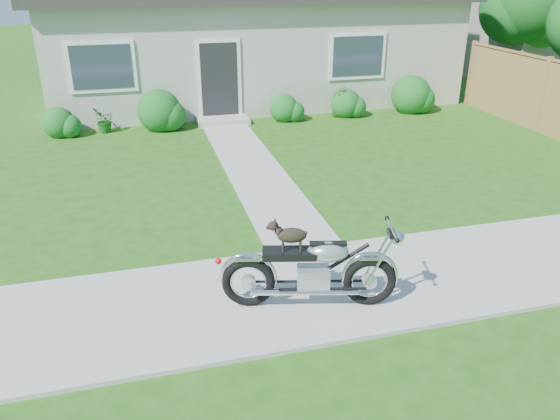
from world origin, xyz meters
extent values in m
plane|color=#235114|center=(0.00, 0.00, 0.00)|extent=(80.00, 80.00, 0.00)
cube|color=#9E9B93|center=(0.00, 0.00, 0.02)|extent=(24.00, 2.20, 0.04)
cube|color=#9E9B93|center=(-1.50, 5.00, 0.01)|extent=(1.20, 8.00, 0.03)
cube|color=#B4B1A3|center=(0.00, 12.00, 1.50)|extent=(12.00, 6.00, 3.00)
cube|color=black|center=(-1.50, 8.97, 1.05)|extent=(1.00, 0.06, 2.10)
cube|color=#9E9B93|center=(-1.50, 8.62, 0.08)|extent=(1.40, 0.70, 0.16)
cube|color=#2D3847|center=(-4.50, 8.97, 1.60)|extent=(1.70, 0.05, 1.30)
cube|color=#2D3847|center=(2.50, 8.97, 1.60)|extent=(1.70, 0.05, 1.30)
cube|color=#905E40|center=(6.30, 5.75, 0.90)|extent=(0.08, 6.50, 1.80)
cube|color=#905E40|center=(6.30, 9.00, 0.95)|extent=(0.12, 0.12, 1.90)
cube|color=#905E40|center=(6.30, 5.75, 0.95)|extent=(0.12, 0.12, 1.90)
cube|color=#905E40|center=(6.30, 5.75, 1.82)|extent=(0.08, 6.50, 0.08)
cylinder|color=#3D2B1C|center=(9.11, 10.37, 1.22)|extent=(0.28, 0.28, 2.43)
sphere|color=#185B1D|center=(9.51, 10.07, 2.53)|extent=(2.14, 2.14, 2.14)
sphere|color=#185B1D|center=(-5.69, 8.50, 0.34)|extent=(0.80, 0.80, 0.80)
sphere|color=#185B1D|center=(0.20, 8.50, 0.34)|extent=(0.79, 0.79, 0.79)
sphere|color=#185B1D|center=(4.06, 8.50, 0.49)|extent=(1.15, 1.15, 1.15)
sphere|color=#185B1D|center=(-3.19, 8.50, 0.48)|extent=(1.14, 1.14, 1.14)
sphere|color=#185B1D|center=(2.03, 8.50, 0.36)|extent=(0.84, 0.84, 0.84)
imported|color=#165115|center=(-4.58, 8.55, 0.32)|extent=(0.55, 0.62, 0.64)
imported|color=#29611A|center=(1.84, 8.55, 0.43)|extent=(0.49, 0.49, 0.86)
torus|color=black|center=(-1.21, -0.57, 0.38)|extent=(0.68, 0.27, 0.67)
torus|color=black|center=(-2.67, -0.20, 0.38)|extent=(0.68, 0.27, 0.67)
cube|color=#AFAFB3|center=(-1.89, -0.40, 0.42)|extent=(0.45, 0.33, 0.30)
ellipsoid|color=#AFAFB3|center=(-1.73, -0.44, 0.79)|extent=(0.57, 0.41, 0.26)
cube|color=black|center=(-2.18, -0.32, 0.78)|extent=(0.69, 0.41, 0.09)
cube|color=silver|center=(-1.21, -0.57, 0.72)|extent=(0.33, 0.21, 0.03)
cube|color=silver|center=(-2.67, -0.20, 0.72)|extent=(0.33, 0.21, 0.03)
cylinder|color=silver|center=(-1.00, -0.62, 1.09)|extent=(0.17, 0.59, 0.03)
sphere|color=silver|center=(-0.92, -0.64, 0.98)|extent=(0.21, 0.21, 0.17)
cylinder|color=silver|center=(-1.92, -0.52, 0.29)|extent=(1.08, 0.33, 0.06)
ellipsoid|color=black|center=(-2.15, -0.33, 1.02)|extent=(0.39, 0.25, 0.19)
sphere|color=black|center=(-2.37, -0.28, 1.15)|extent=(0.14, 0.14, 0.12)
cylinder|color=black|center=(-2.25, -0.26, 0.89)|extent=(0.04, 0.04, 0.15)
cylinder|color=black|center=(-2.27, -0.35, 0.89)|extent=(0.04, 0.04, 0.15)
cylinder|color=black|center=(-2.04, -0.32, 0.89)|extent=(0.04, 0.04, 0.15)
cylinder|color=black|center=(-2.06, -0.40, 0.89)|extent=(0.04, 0.04, 0.15)
torus|color=#BB3171|center=(-2.32, -0.29, 1.09)|extent=(0.08, 0.11, 0.10)
camera|label=1|loc=(-3.80, -5.89, 3.95)|focal=35.00mm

